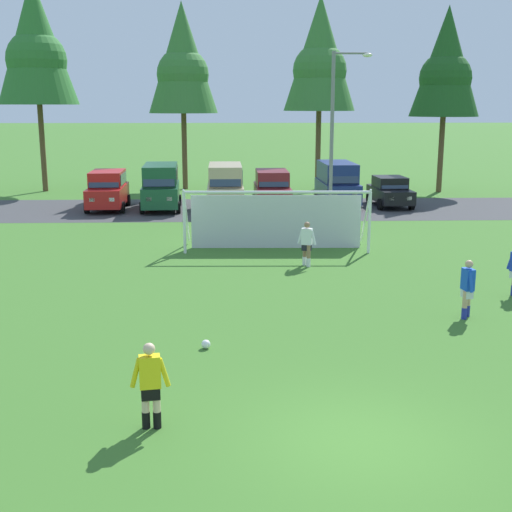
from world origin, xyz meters
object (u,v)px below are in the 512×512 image
soccer_goal (276,218)px  player_defender_far (307,244)px  parked_car_slot_far_left (108,190)px  parked_car_slot_center_left (225,186)px  soccer_ball (206,344)px  parked_car_slot_right (390,191)px  player_striker_near (467,289)px  referee (150,386)px  street_lamp (335,137)px  parked_car_slot_center (272,189)px  parked_car_slot_left (161,186)px  parked_car_slot_center_right (337,183)px

soccer_goal → player_defender_far: soccer_goal is taller
player_defender_far → parked_car_slot_far_left: size_ratio=0.35×
parked_car_slot_center_left → soccer_ball: bearing=-90.7°
soccer_goal → parked_car_slot_right: soccer_goal is taller
soccer_ball → player_striker_near: 7.48m
player_striker_near → parked_car_slot_right: (2.71, 20.82, 0.05)m
soccer_ball → parked_car_slot_center_left: size_ratio=0.05×
player_striker_near → parked_car_slot_center_left: (-6.84, 20.03, 0.52)m
referee → parked_car_slot_center_left: 26.28m
parked_car_slot_center_left → street_lamp: bearing=-42.2°
soccer_goal → parked_car_slot_center: soccer_goal is taller
soccer_ball → referee: size_ratio=0.13×
parked_car_slot_left → parked_car_slot_center_left: same height
parked_car_slot_far_left → parked_car_slot_left: (3.01, -0.10, 0.23)m
soccer_ball → player_striker_near: (7.12, 2.16, 0.71)m
soccer_ball → parked_car_slot_center: (2.93, 22.38, 1.00)m
referee → parked_car_slot_center_right: size_ratio=0.34×
soccer_ball → parked_car_slot_center_left: (0.28, 22.20, 1.23)m
player_striker_near → parked_car_slot_right: size_ratio=0.38×
referee → parked_car_slot_far_left: size_ratio=0.35×
soccer_ball → street_lamp: size_ratio=0.03×
player_defender_far → parked_car_slot_center: bearing=91.8°
referee → soccer_ball: bearing=78.3°
parked_car_slot_center_right → parked_car_slot_right: bearing=-8.2°
parked_car_slot_center_left → parked_car_slot_center: 2.66m
parked_car_slot_far_left → parked_car_slot_center_left: 6.64m
parked_car_slot_far_left → parked_car_slot_right: 16.20m
referee → player_striker_near: size_ratio=1.00×
parked_car_slot_far_left → street_lamp: size_ratio=0.57×
soccer_ball → street_lamp: bearing=71.9°
player_striker_near → player_defender_far: 7.30m
referee → parked_car_slot_left: parked_car_slot_left is taller
player_striker_near → parked_car_slot_center_left: bearing=108.8°
soccer_goal → parked_car_slot_center_right: size_ratio=1.54×
parked_car_slot_center_right → parked_car_slot_far_left: bearing=-175.7°
parked_car_slot_far_left → player_defender_far: bearing=-55.2°
player_striker_near → parked_car_slot_left: (-10.47, 20.15, 0.52)m
player_defender_far → parked_car_slot_right: (6.46, 14.56, 0.05)m
parked_car_slot_center → parked_car_slot_right: size_ratio=1.08×
player_striker_near → parked_car_slot_center_right: parked_car_slot_center_right is taller
parked_car_slot_right → street_lamp: street_lamp is taller
parked_car_slot_center → player_striker_near: bearing=-78.3°
parked_car_slot_far_left → parked_car_slot_center_right: size_ratio=0.96×
parked_car_slot_center → parked_car_slot_center_right: size_ratio=0.95×
soccer_ball → parked_car_slot_center_right: size_ratio=0.05×
soccer_goal → player_defender_far: 3.16m
soccer_goal → parked_car_slot_far_left: (-8.80, 11.01, -0.18)m
parked_car_slot_far_left → parked_car_slot_center_left: bearing=-1.9°
player_striker_near → parked_car_slot_center_left: parked_car_slot_center_left is taller
parked_car_slot_center_right → soccer_ball: bearing=-106.2°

